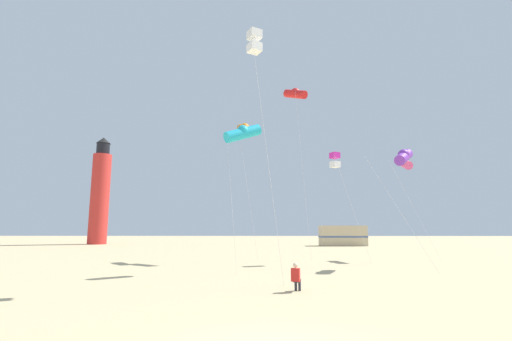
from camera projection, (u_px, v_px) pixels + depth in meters
The scene contains 10 objects.
kite_flyer_standing at pixel (296, 276), 14.65m from camera, with size 0.45×0.56×1.16m.
kite_tube_orange at pixel (245, 129), 30.38m from camera, with size 1.92×2.58×11.52m.
kite_tube_cyan at pixel (243, 133), 22.17m from camera, with size 2.48×1.97×9.05m.
kite_tube_rainbow at pixel (404, 163), 30.21m from camera, with size 3.50×3.14×8.66m.
kite_box_magenta at pixel (335, 160), 27.28m from camera, with size 2.80×2.67×8.21m.
kite_tube_violet at pixel (404, 156), 24.08m from camera, with size 3.76×3.98×7.98m.
kite_box_white at pixel (255, 42), 17.96m from camera, with size 1.75×1.75×12.36m.
kite_tube_scarlet at pixel (295, 94), 30.91m from camera, with size 2.09×2.39×14.66m.
lighthouse_distant at pixel (100, 193), 56.16m from camera, with size 2.80×2.80×16.80m.
rv_van_tan at pixel (343, 236), 50.38m from camera, with size 6.53×2.59×2.80m.
Camera 1 is at (-0.29, -7.49, 2.60)m, focal length 25.20 mm.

